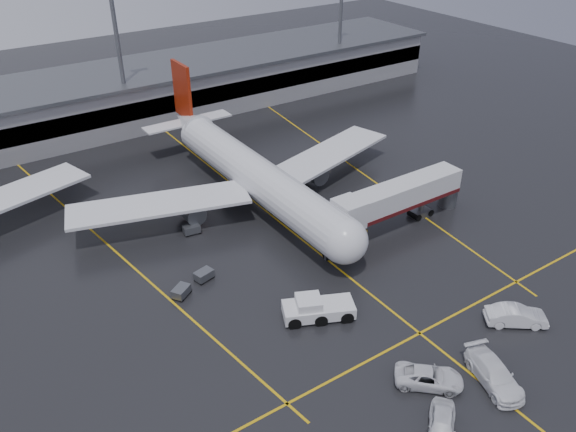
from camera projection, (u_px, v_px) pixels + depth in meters
ground at (292, 232)px, 71.83m from camera, size 220.00×220.00×0.00m
apron_line_centre at (292, 232)px, 71.83m from camera, size 0.25×90.00×0.02m
apron_line_stop at (420, 333)px, 56.17m from camera, size 60.00×0.25×0.02m
apron_line_left at (108, 245)px, 69.39m from camera, size 9.99×69.35×0.02m
apron_line_right at (353, 167)px, 87.55m from camera, size 7.57×69.64×0.02m
terminal at (142, 92)px, 103.73m from camera, size 122.00×19.00×8.60m
light_mast_mid at (118, 47)px, 91.89m from camera, size 3.00×1.20×25.45m
light_mast_right at (341, 13)px, 113.39m from camera, size 3.00×1.20×25.45m
main_airliner at (251, 173)px, 76.57m from camera, size 48.80×45.60×14.10m
jet_bridge at (400, 198)px, 71.21m from camera, size 19.90×3.40×6.05m
pushback_tractor at (316, 309)px, 57.75m from camera, size 7.65×5.55×2.54m
belt_loader at (355, 237)px, 69.93m from camera, size 3.53×2.26×2.08m
service_van_a at (429, 377)px, 50.23m from camera, size 6.20×6.04×1.65m
service_van_b at (494, 374)px, 50.34m from camera, size 4.66×7.22×1.95m
service_van_c at (516, 316)px, 56.88m from camera, size 6.02×5.21×1.96m
service_van_d at (442, 425)px, 45.82m from camera, size 5.32×4.95×1.77m
baggage_cart_a at (204, 275)px, 63.23m from camera, size 2.26×1.75×1.12m
baggage_cart_b at (181, 291)px, 60.76m from camera, size 2.39×2.18×1.12m
baggage_cart_c at (192, 229)px, 71.26m from camera, size 2.16×1.56×1.12m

